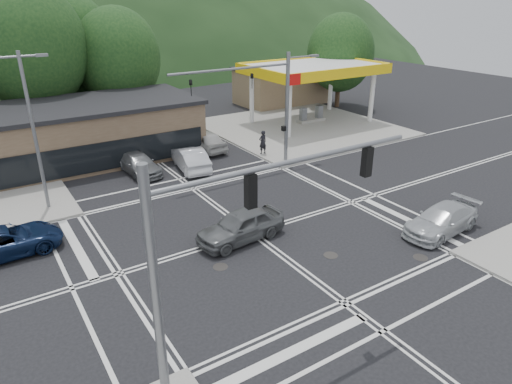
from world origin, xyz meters
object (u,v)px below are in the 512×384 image
car_blue_west (6,242)px  car_grey_center (241,226)px  car_queue_a (190,159)px  car_silver_east (442,220)px  car_queue_b (204,140)px  car_northbound (139,164)px  pedestrian (263,142)px

car_blue_west → car_grey_center: car_grey_center is taller
car_blue_west → car_queue_a: 13.93m
car_silver_east → car_queue_b: (-4.25, 19.32, 0.11)m
car_grey_center → car_northbound: (-1.10, 12.14, -0.13)m
car_grey_center → car_northbound: size_ratio=1.01×
car_grey_center → car_northbound: 12.19m
car_silver_east → car_queue_a: size_ratio=1.00×
car_blue_west → car_queue_a: car_queue_a is taller
car_grey_center → car_queue_b: size_ratio=0.98×
car_blue_west → car_grey_center: (10.29, -4.86, 0.10)m
car_silver_east → car_queue_b: car_queue_b is taller
car_queue_b → car_northbound: (-6.21, -2.16, -0.15)m
car_blue_west → car_northbound: car_blue_west is taller
car_blue_west → car_silver_east: (19.64, -9.89, -0.00)m
car_blue_west → car_silver_east: size_ratio=1.05×
car_blue_west → car_silver_east: car_blue_west is taller
car_blue_west → car_silver_east: bearing=-119.4°
car_blue_west → car_queue_a: (12.57, 5.99, 0.10)m
car_silver_east → pedestrian: pedestrian is taller
car_grey_center → car_queue_a: 11.09m
car_grey_center → pedestrian: pedestrian is taller
car_silver_east → car_queue_a: 17.38m
car_blue_west → pedestrian: pedestrian is taller
car_blue_west → car_northbound: bearing=-54.2°
car_queue_b → pedestrian: pedestrian is taller
car_northbound → car_blue_west: bearing=-145.5°
car_northbound → pedestrian: (9.47, -1.55, 0.40)m
car_grey_center → pedestrian: bearing=136.1°
pedestrian → car_queue_b: bearing=-51.8°
pedestrian → car_blue_west: bearing=14.0°
car_northbound → car_grey_center: bearing=-88.7°
car_queue_b → car_grey_center: bearing=66.2°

